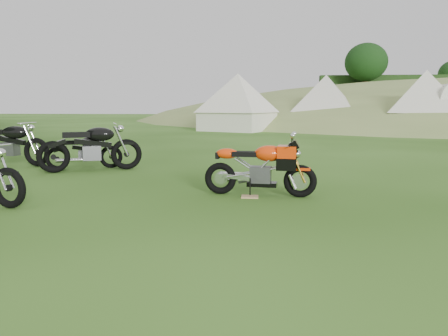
# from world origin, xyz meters

# --- Properties ---
(ground) EXTENTS (120.00, 120.00, 0.00)m
(ground) POSITION_xyz_m (0.00, 0.00, 0.00)
(ground) COLOR #24490F
(ground) RESTS_ON ground
(sport_motorcycle) EXTENTS (1.77, 0.62, 1.04)m
(sport_motorcycle) POSITION_xyz_m (0.58, 1.92, 0.52)
(sport_motorcycle) COLOR red
(sport_motorcycle) RESTS_ON ground
(plywood_board) EXTENTS (0.27, 0.22, 0.02)m
(plywood_board) POSITION_xyz_m (0.44, 1.77, 0.01)
(plywood_board) COLOR tan
(plywood_board) RESTS_ON ground
(vintage_moto_b) EXTENTS (2.16, 1.35, 1.13)m
(vintage_moto_b) POSITION_xyz_m (-3.15, 4.15, 0.57)
(vintage_moto_b) COLOR black
(vintage_moto_b) RESTS_ON ground
(vintage_moto_c) EXTENTS (1.65, 0.93, 0.86)m
(vintage_moto_c) POSITION_xyz_m (-3.42, 4.46, 0.43)
(vintage_moto_c) COLOR black
(vintage_moto_c) RESTS_ON ground
(vintage_moto_d) EXTENTS (2.18, 0.83, 1.12)m
(vintage_moto_d) POSITION_xyz_m (-5.47, 4.87, 0.56)
(vintage_moto_d) COLOR black
(vintage_moto_d) RESTS_ON ground
(tent_left) EXTENTS (4.46, 4.46, 2.93)m
(tent_left) POSITION_xyz_m (-0.90, 19.58, 1.47)
(tent_left) COLOR silver
(tent_left) RESTS_ON ground
(tent_mid) EXTENTS (4.15, 4.15, 2.97)m
(tent_mid) POSITION_xyz_m (4.27, 22.12, 1.49)
(tent_mid) COLOR beige
(tent_mid) RESTS_ON ground
(tent_right) EXTENTS (4.24, 4.24, 2.98)m
(tent_right) POSITION_xyz_m (8.99, 18.98, 1.49)
(tent_right) COLOR beige
(tent_right) RESTS_ON ground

